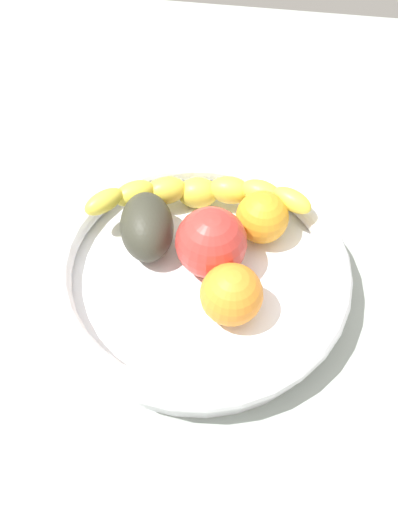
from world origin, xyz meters
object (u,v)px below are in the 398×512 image
(banana_draped_left, at_px, (198,193))
(fruit_bowl, at_px, (199,272))
(avocado_dark, at_px, (147,227))
(orange_mid_left, at_px, (231,294))
(tomato_red, at_px, (211,243))
(orange_front, at_px, (262,217))

(banana_draped_left, bearing_deg, fruit_bowl, -80.49)
(banana_draped_left, xyz_separation_m, avocado_dark, (-0.05, -0.06, -0.00))
(orange_mid_left, bearing_deg, tomato_red, 116.55)
(orange_mid_left, bearing_deg, avocado_dark, 143.41)
(orange_front, distance_m, orange_mid_left, 0.11)
(banana_draped_left, xyz_separation_m, tomato_red, (0.03, -0.07, 0.01))
(fruit_bowl, bearing_deg, tomato_red, 52.17)
(fruit_bowl, distance_m, avocado_dark, 0.07)
(orange_front, relative_size, avocado_dark, 0.68)
(fruit_bowl, xyz_separation_m, tomato_red, (0.01, 0.01, 0.04))
(fruit_bowl, height_order, orange_front, orange_front)
(banana_draped_left, relative_size, orange_mid_left, 4.03)
(fruit_bowl, height_order, tomato_red, tomato_red)
(fruit_bowl, height_order, banana_draped_left, banana_draped_left)
(banana_draped_left, xyz_separation_m, orange_mid_left, (0.05, -0.13, 0.00))
(avocado_dark, bearing_deg, orange_mid_left, -36.59)
(fruit_bowl, bearing_deg, orange_mid_left, -47.82)
(fruit_bowl, bearing_deg, avocado_dark, 152.67)
(orange_front, bearing_deg, fruit_bowl, -133.28)
(tomato_red, distance_m, avocado_dark, 0.07)
(tomato_red, bearing_deg, orange_front, 45.39)
(tomato_red, bearing_deg, avocado_dark, 165.76)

